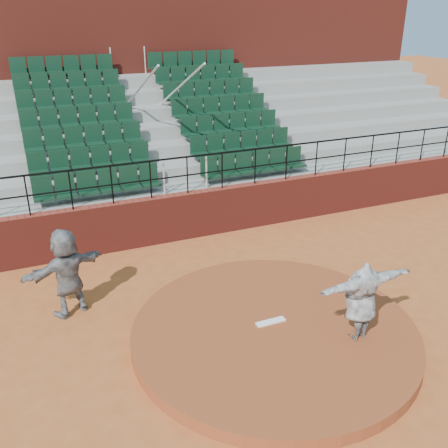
{
  "coord_description": "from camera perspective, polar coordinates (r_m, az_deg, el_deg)",
  "views": [
    {
      "loc": [
        -4.01,
        -6.99,
        5.94
      ],
      "look_at": [
        0.0,
        2.5,
        1.4
      ],
      "focal_mm": 40.0,
      "sensor_mm": 36.0,
      "label": 1
    }
  ],
  "objects": [
    {
      "name": "ground",
      "position": [
        10.01,
        5.71,
        -12.75
      ],
      "size": [
        90.0,
        90.0,
        0.0
      ],
      "primitive_type": "plane",
      "color": "#AC5527",
      "rests_on": "ground"
    },
    {
      "name": "pitchers_mound",
      "position": [
        9.94,
        5.74,
        -12.18
      ],
      "size": [
        5.5,
        5.5,
        0.25
      ],
      "primitive_type": "cylinder",
      "color": "brown",
      "rests_on": "ground"
    },
    {
      "name": "pitching_rubber",
      "position": [
        9.96,
        5.36,
        -11.06
      ],
      "size": [
        0.6,
        0.15,
        0.03
      ],
      "primitive_type": "cube",
      "color": "white",
      "rests_on": "pitchers_mound"
    },
    {
      "name": "boundary_wall",
      "position": [
        13.7,
        -4.07,
        1.02
      ],
      "size": [
        24.0,
        0.3,
        1.3
      ],
      "primitive_type": "cube",
      "color": "maroon",
      "rests_on": "ground"
    },
    {
      "name": "wall_railing",
      "position": [
        13.23,
        -4.24,
        6.53
      ],
      "size": [
        24.04,
        0.05,
        1.03
      ],
      "color": "black",
      "rests_on": "boundary_wall"
    },
    {
      "name": "seating_deck",
      "position": [
        16.76,
        -8.28,
        7.97
      ],
      "size": [
        24.0,
        5.97,
        4.63
      ],
      "color": "gray",
      "rests_on": "ground"
    },
    {
      "name": "press_box_facade",
      "position": [
        20.14,
        -11.74,
        16.5
      ],
      "size": [
        24.0,
        3.0,
        7.1
      ],
      "primitive_type": "cube",
      "color": "maroon",
      "rests_on": "ground"
    },
    {
      "name": "pitcher",
      "position": [
        9.44,
        15.41,
        -8.45
      ],
      "size": [
        1.96,
        0.59,
        1.58
      ],
      "primitive_type": "imported",
      "rotation": [
        0.0,
        0.0,
        3.17
      ],
      "color": "black",
      "rests_on": "pitchers_mound"
    },
    {
      "name": "fielder",
      "position": [
        10.68,
        -17.51,
        -5.27
      ],
      "size": [
        1.85,
        1.14,
        1.9
      ],
      "primitive_type": "imported",
      "rotation": [
        0.0,
        0.0,
        3.5
      ],
      "color": "black",
      "rests_on": "ground"
    }
  ]
}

